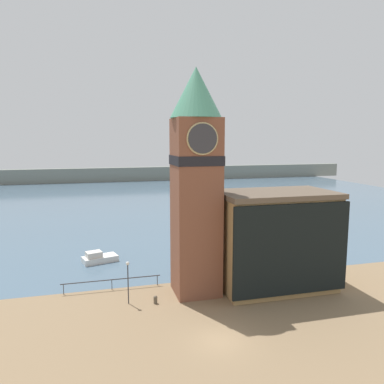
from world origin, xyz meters
The scene contains 9 objects.
ground_plane centered at (0.00, 0.00, 0.00)m, with size 160.00×160.00×0.00m, color #846B4C.
water centered at (0.00, 72.28, 0.00)m, with size 160.00×120.00×0.00m.
far_shoreline centered at (0.00, 112.28, 2.50)m, with size 180.00×3.00×5.00m.
pier_railing centered at (-7.41, 12.03, 0.95)m, with size 9.91×0.08×1.09m.
clock_tower centered at (0.67, 9.32, 11.54)m, with size 4.88×4.88×21.77m.
pier_building centered at (8.86, 8.53, 4.99)m, with size 11.75×7.14×9.95m.
boat_near centered at (-8.57, 21.27, 0.53)m, with size 4.58×3.15×1.42m.
mooring_bollard_near centered at (-3.66, 7.72, 0.40)m, with size 0.37×0.37×0.75m.
lamp_post centered at (-6.09, 8.32, 2.82)m, with size 0.32×0.32×4.05m.
Camera 1 is at (-8.81, -25.03, 15.13)m, focal length 35.00 mm.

